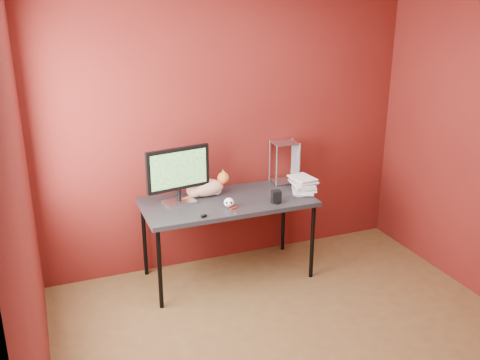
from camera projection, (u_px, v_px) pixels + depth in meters
name	position (u px, v px, depth m)	size (l,w,h in m)	color
room	(325.00, 168.00, 3.32)	(3.52, 3.52, 2.61)	#4F361B
desk	(228.00, 205.00, 4.72)	(1.50, 0.70, 0.75)	black
monitor	(178.00, 173.00, 4.55)	(0.57, 0.23, 0.50)	#A3A2A7
cat	(206.00, 188.00, 4.78)	(0.49, 0.20, 0.23)	#BF5F28
skull_mug	(229.00, 203.00, 4.53)	(0.09, 0.09, 0.08)	white
speaker	(276.00, 197.00, 4.63)	(0.10, 0.10, 0.11)	black
book_stack	(296.00, 112.00, 4.65)	(0.27, 0.30, 1.48)	beige
wire_rack	(284.00, 162.00, 5.09)	(0.24, 0.21, 0.40)	#A3A2A7
pocket_knife	(234.00, 208.00, 4.51)	(0.07, 0.02, 0.01)	maroon
black_gadget	(204.00, 216.00, 4.34)	(0.05, 0.03, 0.02)	black
washer	(236.00, 212.00, 4.44)	(0.04, 0.04, 0.00)	#A3A2A7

